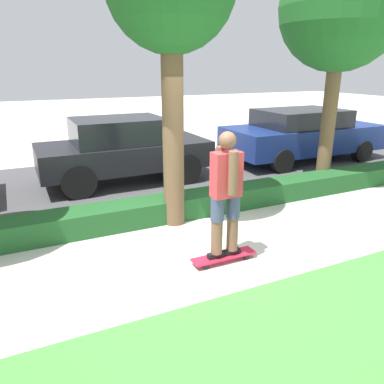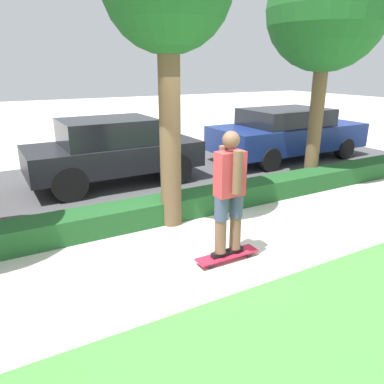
{
  "view_description": "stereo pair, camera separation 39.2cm",
  "coord_description": "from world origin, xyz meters",
  "px_view_note": "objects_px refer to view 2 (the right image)",
  "views": [
    {
      "loc": [
        -2.26,
        -4.37,
        2.65
      ],
      "look_at": [
        0.07,
        0.6,
        0.81
      ],
      "focal_mm": 35.0,
      "sensor_mm": 36.0,
      "label": 1
    },
    {
      "loc": [
        -2.61,
        -4.19,
        2.65
      ],
      "look_at": [
        0.07,
        0.6,
        0.81
      ],
      "focal_mm": 35.0,
      "sensor_mm": 36.0,
      "label": 2
    }
  ],
  "objects_px": {
    "tree_far": "(327,11)",
    "parked_car_middle": "(112,150)",
    "skater_person": "(229,192)",
    "parked_car_rear": "(287,133)",
    "skateboard": "(227,255)"
  },
  "relations": [
    {
      "from": "skateboard",
      "to": "tree_far",
      "type": "relative_size",
      "value": 0.19
    },
    {
      "from": "skater_person",
      "to": "tree_far",
      "type": "xyz_separation_m",
      "value": [
        3.93,
        2.22,
        2.73
      ]
    },
    {
      "from": "skateboard",
      "to": "parked_car_middle",
      "type": "xyz_separation_m",
      "value": [
        -0.22,
        4.46,
        0.74
      ]
    },
    {
      "from": "skateboard",
      "to": "skater_person",
      "type": "xyz_separation_m",
      "value": [
        -0.0,
        -0.0,
        0.96
      ]
    },
    {
      "from": "skater_person",
      "to": "tree_far",
      "type": "distance_m",
      "value": 5.27
    },
    {
      "from": "skateboard",
      "to": "tree_far",
      "type": "height_order",
      "value": "tree_far"
    },
    {
      "from": "tree_far",
      "to": "parked_car_middle",
      "type": "xyz_separation_m",
      "value": [
        -4.15,
        2.23,
        -2.96
      ]
    },
    {
      "from": "tree_far",
      "to": "parked_car_middle",
      "type": "distance_m",
      "value": 5.56
    },
    {
      "from": "skateboard",
      "to": "parked_car_rear",
      "type": "distance_m",
      "value": 6.82
    },
    {
      "from": "skateboard",
      "to": "skater_person",
      "type": "height_order",
      "value": "skater_person"
    },
    {
      "from": "skater_person",
      "to": "parked_car_rear",
      "type": "xyz_separation_m",
      "value": [
        5.16,
        4.41,
        -0.26
      ]
    },
    {
      "from": "skater_person",
      "to": "tree_far",
      "type": "bearing_deg",
      "value": 29.53
    },
    {
      "from": "skater_person",
      "to": "tree_far",
      "type": "height_order",
      "value": "tree_far"
    },
    {
      "from": "skater_person",
      "to": "parked_car_middle",
      "type": "distance_m",
      "value": 4.47
    },
    {
      "from": "skater_person",
      "to": "parked_car_rear",
      "type": "height_order",
      "value": "skater_person"
    }
  ]
}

